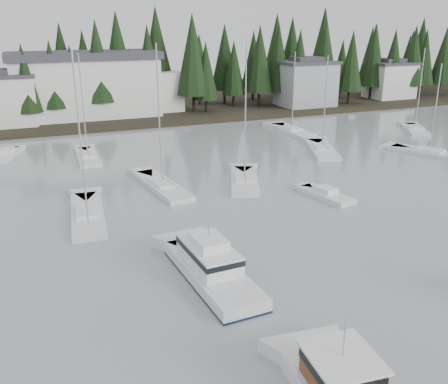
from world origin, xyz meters
The scene contains 17 objects.
far_shore_land centered at (0.00, 97.00, 0.00)m, with size 240.00×54.00×1.00m, color black.
conifer_treeline centered at (0.00, 86.00, 0.00)m, with size 200.00×22.00×20.00m, color black, non-canonical shape.
house_west centered at (-18.00, 79.00, 4.65)m, with size 9.54×7.42×8.75m.
house_east_a centered at (36.00, 78.00, 4.90)m, with size 10.60×8.48×9.25m.
house_east_b centered at (58.00, 80.00, 4.40)m, with size 9.54×7.42×8.25m.
harbor_inn centered at (-2.96, 82.34, 5.78)m, with size 29.50×11.50×10.90m.
cabin_cruiser_center centered at (-5.16, 20.81, 0.67)m, with size 3.82×10.59×4.48m.
sailboat_1 centered at (5.45, 38.91, 0.08)m, with size 6.24×9.82×15.01m.
sailboat_2 centered at (22.69, 59.37, 0.06)m, with size 3.03×10.11×12.59m.
sailboat_5 centered at (-3.15, 40.56, 0.08)m, with size 3.88×11.10×14.97m.
sailboat_6 centered at (40.90, 52.80, 0.07)m, with size 6.53×8.70×13.07m.
sailboat_8 centered at (32.43, 40.71, 0.06)m, with size 6.76×10.17×12.01m.
sailboat_9 centered at (-8.75, 55.13, 0.08)m, with size 2.83×9.09×13.36m.
sailboat_10 centered at (-11.40, 35.25, 0.08)m, with size 3.77×11.10×14.90m.
sailboat_11 centered at (20.50, 47.40, 0.06)m, with size 6.68×10.85×12.85m.
runabout_1 centered at (10.98, 31.77, 0.13)m, with size 3.39×6.45×1.42m.
runabout_3 centered at (-18.18, 60.08, 0.13)m, with size 4.26×7.23×1.42m.
Camera 1 is at (-15.55, -7.18, 16.54)m, focal length 40.00 mm.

